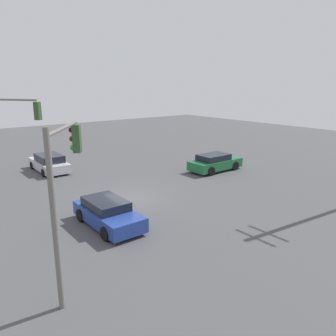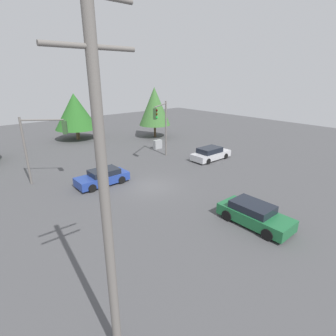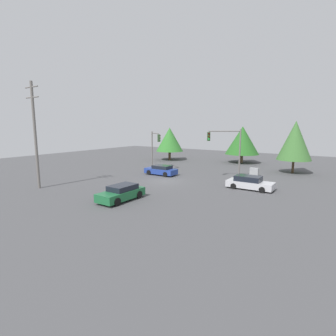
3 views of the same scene
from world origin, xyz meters
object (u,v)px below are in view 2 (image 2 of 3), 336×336
traffic_signal_cross (42,139)px  sedan_blue (103,177)px  sedan_green (254,214)px  traffic_signal_main (162,121)px  sedan_silver (211,154)px  electrical_cabinet (158,144)px

traffic_signal_cross → sedan_blue: bearing=-7.3°
sedan_green → traffic_signal_main: size_ratio=0.73×
sedan_silver → sedan_blue: 12.29m
electrical_cabinet → traffic_signal_main: bearing=-121.9°
traffic_signal_main → electrical_cabinet: traffic_signal_main is taller
traffic_signal_cross → electrical_cabinet: bearing=47.1°
sedan_silver → sedan_green: sedan_silver is taller
sedan_silver → sedan_green: size_ratio=1.04×
traffic_signal_cross → electrical_cabinet: traffic_signal_cross is taller
traffic_signal_main → traffic_signal_cross: bearing=-39.2°
sedan_silver → traffic_signal_main: traffic_signal_main is taller
traffic_signal_cross → traffic_signal_main: bearing=31.0°
sedan_silver → traffic_signal_cross: 16.61m
sedan_blue → traffic_signal_cross: (-3.43, 3.24, 3.24)m
sedan_green → traffic_signal_main: traffic_signal_main is taller
traffic_signal_cross → sedan_silver: bearing=19.9°
sedan_silver → traffic_signal_cross: bearing=-106.1°
sedan_blue → traffic_signal_cross: 5.72m
sedan_silver → electrical_cabinet: bearing=-167.5°
sedan_blue → traffic_signal_main: 9.25m
sedan_silver → electrical_cabinet: sedan_silver is taller
sedan_blue → traffic_signal_cross: traffic_signal_cross is taller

